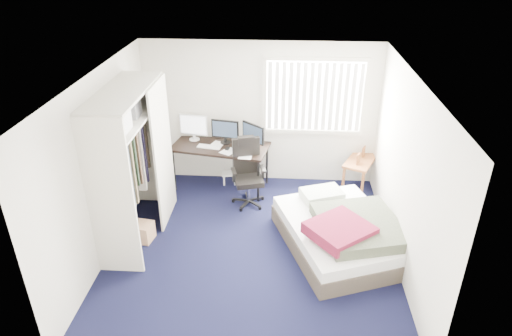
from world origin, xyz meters
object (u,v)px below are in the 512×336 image
object	(u,v)px
desk	(221,144)
nightstand	(361,163)
office_chair	(248,178)
bed	(342,232)

from	to	relation	value
desk	nightstand	bearing A→B (deg)	2.26
office_chair	nightstand	world-z (taller)	office_chair
bed	nightstand	bearing A→B (deg)	74.97
office_chair	nightstand	distance (m)	2.00
nightstand	bed	world-z (taller)	nightstand
desk	nightstand	world-z (taller)	desk
nightstand	bed	size ratio (longest dim) A/B	0.40
office_chair	bed	size ratio (longest dim) A/B	0.50
nightstand	bed	bearing A→B (deg)	-105.03
desk	office_chair	world-z (taller)	desk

